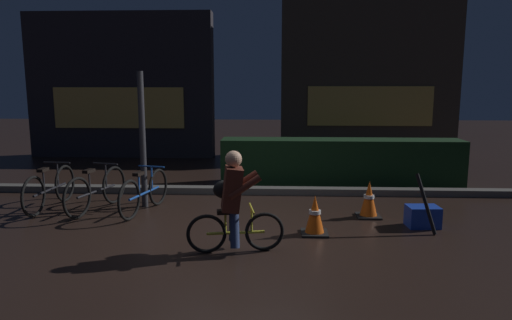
{
  "coord_description": "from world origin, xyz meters",
  "views": [
    {
      "loc": [
        0.51,
        -6.17,
        2.03
      ],
      "look_at": [
        0.2,
        0.6,
        0.9
      ],
      "focal_mm": 32.44,
      "sensor_mm": 36.0,
      "label": 1
    }
  ],
  "objects": [
    {
      "name": "traffic_cone_far",
      "position": [
        1.92,
        0.76,
        0.27
      ],
      "size": [
        0.36,
        0.36,
        0.56
      ],
      "color": "black",
      "rests_on": "ground"
    },
    {
      "name": "blue_crate",
      "position": [
        2.6,
        0.3,
        0.15
      ],
      "size": [
        0.46,
        0.35,
        0.3
      ],
      "primitive_type": "cube",
      "rotation": [
        0.0,
        0.0,
        0.06
      ],
      "color": "#193DB7",
      "rests_on": "ground"
    },
    {
      "name": "storefront_right",
      "position": [
        3.1,
        7.2,
        2.35
      ],
      "size": [
        4.95,
        0.54,
        4.72
      ],
      "color": "#42382D",
      "rests_on": "ground"
    },
    {
      "name": "ground_plane",
      "position": [
        0.0,
        0.0,
        0.0
      ],
      "size": [
        40.0,
        40.0,
        0.0
      ],
      "primitive_type": "plane",
      "color": "black"
    },
    {
      "name": "street_post",
      "position": [
        -1.68,
        1.2,
        1.11
      ],
      "size": [
        0.1,
        0.1,
        2.22
      ],
      "primitive_type": "cylinder",
      "color": "#2D2D33",
      "rests_on": "ground"
    },
    {
      "name": "cyclist",
      "position": [
        -0.01,
        -0.8,
        0.63
      ],
      "size": [
        1.18,
        0.5,
        1.25
      ],
      "rotation": [
        0.0,
        0.0,
        0.17
      ],
      "color": "black",
      "rests_on": "ground"
    },
    {
      "name": "parked_bike_center_left",
      "position": [
        -1.58,
        0.87,
        0.32
      ],
      "size": [
        0.48,
        1.5,
        0.71
      ],
      "rotation": [
        0.0,
        0.0,
        1.35
      ],
      "color": "black",
      "rests_on": "ground"
    },
    {
      "name": "closed_umbrella",
      "position": [
        2.55,
        0.05,
        0.4
      ],
      "size": [
        0.28,
        0.31,
        0.81
      ],
      "primitive_type": "cylinder",
      "rotation": [
        0.0,
        0.39,
        2.3
      ],
      "color": "black",
      "rests_on": "ground"
    },
    {
      "name": "hedge_row",
      "position": [
        1.8,
        3.1,
        0.46
      ],
      "size": [
        4.8,
        0.7,
        0.92
      ],
      "primitive_type": "cube",
      "color": "black",
      "rests_on": "ground"
    },
    {
      "name": "storefront_left",
      "position": [
        -3.79,
        6.5,
        1.95
      ],
      "size": [
        5.08,
        0.54,
        3.92
      ],
      "color": "#262328",
      "rests_on": "ground"
    },
    {
      "name": "traffic_cone_near",
      "position": [
        1.03,
        -0.1,
        0.26
      ],
      "size": [
        0.36,
        0.36,
        0.54
      ],
      "color": "black",
      "rests_on": "ground"
    },
    {
      "name": "parked_bike_left_mid",
      "position": [
        -2.38,
        0.93,
        0.33
      ],
      "size": [
        0.51,
        1.55,
        0.73
      ],
      "rotation": [
        0.0,
        0.0,
        1.32
      ],
      "color": "black",
      "rests_on": "ground"
    },
    {
      "name": "sidewalk_curb",
      "position": [
        0.0,
        2.2,
        0.06
      ],
      "size": [
        12.0,
        0.24,
        0.12
      ],
      "primitive_type": "cube",
      "color": "#56544F",
      "rests_on": "ground"
    },
    {
      "name": "parked_bike_leftmost",
      "position": [
        -3.18,
        1.01,
        0.33
      ],
      "size": [
        0.46,
        1.59,
        0.73
      ],
      "rotation": [
        0.0,
        0.0,
        1.52
      ],
      "color": "black",
      "rests_on": "ground"
    }
  ]
}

